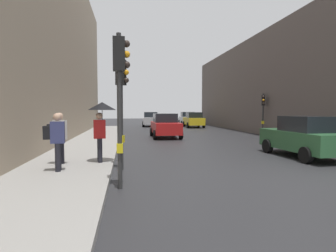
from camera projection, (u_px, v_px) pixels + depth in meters
The scene contains 14 objects.
ground_plane at pixel (307, 180), 8.14m from camera, with size 120.00×120.00×0.00m, color #28282B.
sidewalk_kerb at pixel (83, 152), 13.02m from camera, with size 3.05×40.00×0.16m, color gray.
building_facade_right at pixel (321, 85), 24.55m from camera, with size 12.00×34.61×8.38m, color #5B514C.
traffic_light_near_right at pixel (122, 92), 9.35m from camera, with size 0.45×0.34×3.78m.
traffic_light_near_left at pixel (120, 82), 7.08m from camera, with size 0.43×0.25×3.94m.
traffic_light_mid_street at pixel (263, 107), 21.87m from camera, with size 0.33×0.45×3.30m.
car_red_sedan at pixel (165, 126), 20.67m from camera, with size 2.02×4.20×1.76m.
car_silver_hatchback at pixel (151, 119), 34.81m from camera, with size 2.27×4.32×1.76m.
car_yellow_taxi at pixel (194, 120), 32.68m from camera, with size 2.13×4.26×1.76m.
car_green_estate at pixel (305, 137), 12.01m from camera, with size 2.17×4.28×1.76m.
car_white_compact at pixel (187, 118), 37.98m from camera, with size 2.22×4.30×1.76m.
pedestrian_with_umbrella at pixel (101, 115), 10.00m from camera, with size 1.00×1.00×2.14m.
pedestrian_with_grey_backpack at pixel (56, 138), 8.54m from camera, with size 0.62×0.36×1.77m.
pedestrian_with_black_backpack at pixel (59, 135), 9.63m from camera, with size 0.65×0.43×1.77m.
Camera 1 is at (-5.16, -7.37, 2.02)m, focal length 30.12 mm.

